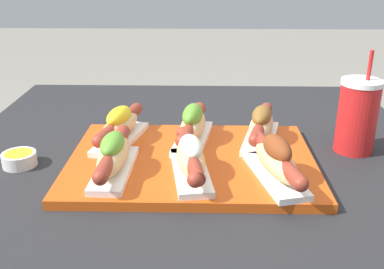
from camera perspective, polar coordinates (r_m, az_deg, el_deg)
name	(u,v)px	position (r m, az deg, el deg)	size (l,w,h in m)	color
serving_tray	(192,161)	(0.89, -0.03, -3.41)	(0.48, 0.35, 0.02)	#CC4C14
hot_dog_0	(113,155)	(0.82, -9.96, -2.62)	(0.06, 0.22, 0.07)	white
hot_dog_1	(188,158)	(0.80, -0.49, -2.95)	(0.09, 0.22, 0.07)	white
hot_dog_2	(276,160)	(0.80, 10.65, -3.24)	(0.10, 0.22, 0.08)	white
hot_dog_3	(120,126)	(0.96, -9.18, 1.04)	(0.10, 0.22, 0.08)	white
hot_dog_4	(191,125)	(0.95, -0.10, 1.17)	(0.09, 0.22, 0.08)	white
hot_dog_5	(261,126)	(0.96, 8.78, 1.10)	(0.10, 0.22, 0.08)	white
sauce_bowl	(20,158)	(0.95, -21.03, -2.80)	(0.07, 0.07, 0.03)	silver
drink_cup	(357,116)	(0.99, 20.26, 2.23)	(0.08, 0.08, 0.21)	red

